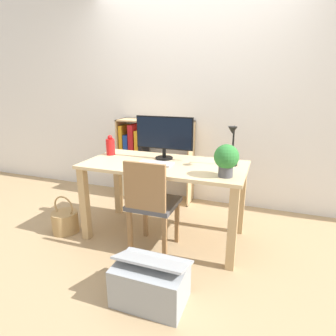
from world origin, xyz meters
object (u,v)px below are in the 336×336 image
(keyboard, at_px, (156,163))
(storage_box, at_px, (151,282))
(monitor, at_px, (164,135))
(desk_lamp, at_px, (232,142))
(chair, at_px, (151,202))
(basket, at_px, (65,221))
(potted_plant, at_px, (226,159))
(vase, at_px, (110,146))
(bookshelf, at_px, (141,161))

(keyboard, bearing_deg, storage_box, -70.16)
(monitor, bearing_deg, desk_lamp, -5.89)
(chair, relative_size, basket, 2.21)
(potted_plant, bearing_deg, keyboard, 167.90)
(monitor, xyz_separation_m, keyboard, (-0.00, -0.21, -0.23))
(storage_box, bearing_deg, chair, 112.62)
(chair, height_order, basket, chair)
(vase, relative_size, chair, 0.24)
(monitor, relative_size, bookshelf, 0.56)
(monitor, relative_size, desk_lamp, 1.58)
(potted_plant, xyz_separation_m, basket, (-1.57, -0.09, -0.78))
(keyboard, bearing_deg, monitor, 88.92)
(keyboard, relative_size, basket, 0.82)
(monitor, relative_size, keyboard, 1.80)
(potted_plant, bearing_deg, vase, 165.76)
(keyboard, distance_m, basket, 1.13)
(desk_lamp, bearing_deg, vase, 178.78)
(desk_lamp, distance_m, bookshelf, 1.54)
(vase, bearing_deg, desk_lamp, -1.22)
(keyboard, bearing_deg, potted_plant, -12.10)
(keyboard, distance_m, potted_plant, 0.69)
(vase, distance_m, chair, 0.84)
(vase, xyz_separation_m, chair, (0.63, -0.41, -0.36))
(bookshelf, distance_m, basket, 1.24)
(monitor, bearing_deg, storage_box, -74.28)
(monitor, bearing_deg, basket, -154.30)
(desk_lamp, bearing_deg, chair, -147.38)
(chair, relative_size, storage_box, 1.73)
(desk_lamp, height_order, chair, desk_lamp)
(monitor, distance_m, basket, 1.34)
(monitor, xyz_separation_m, potted_plant, (0.65, -0.35, -0.09))
(potted_plant, height_order, basket, potted_plant)
(potted_plant, distance_m, bookshelf, 1.68)
(bookshelf, xyz_separation_m, basket, (-0.32, -1.14, -0.38))
(monitor, relative_size, basket, 1.48)
(bookshelf, bearing_deg, basket, -105.63)
(monitor, distance_m, desk_lamp, 0.66)
(potted_plant, relative_size, bookshelf, 0.25)
(vase, xyz_separation_m, desk_lamp, (1.23, -0.03, 0.13))
(monitor, xyz_separation_m, bookshelf, (-0.59, 0.70, -0.49))
(keyboard, relative_size, potted_plant, 1.23)
(keyboard, xyz_separation_m, potted_plant, (0.66, -0.14, 0.14))
(storage_box, bearing_deg, vase, 131.52)
(keyboard, distance_m, bookshelf, 1.12)
(bookshelf, height_order, basket, bookshelf)
(keyboard, relative_size, desk_lamp, 0.88)
(vase, bearing_deg, bookshelf, 91.22)
(keyboard, bearing_deg, desk_lamp, 12.41)
(desk_lamp, xyz_separation_m, potted_plant, (-0.00, -0.29, -0.07))
(basket, bearing_deg, monitor, 25.70)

